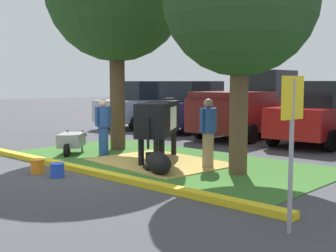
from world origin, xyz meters
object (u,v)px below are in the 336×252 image
person_visitor_near (208,131)px  pickup_truck_maroon (253,106)px  calf_lying (158,163)px  sedan_silver (144,105)px  wheelbarrow (71,141)px  parking_sign (292,123)px  sedan_blue (193,107)px  bucket_orange (38,166)px  person_handler (103,126)px  bucket_blue (57,170)px  cow_holstein (159,118)px  sedan_red (320,113)px

person_visitor_near → pickup_truck_maroon: pickup_truck_maroon is taller
calf_lying → sedan_silver: size_ratio=0.29×
wheelbarrow → parking_sign: parking_sign is taller
calf_lying → pickup_truck_maroon: pickup_truck_maroon is taller
sedan_silver → sedan_blue: same height
bucket_orange → parking_sign: bearing=1.8°
bucket_orange → sedan_silver: 10.36m
wheelbarrow → sedan_silver: bearing=121.1°
pickup_truck_maroon → parking_sign: bearing=-55.2°
person_handler → person_visitor_near: 3.21m
calf_lying → sedan_blue: bearing=124.8°
person_handler → bucket_blue: bearing=-59.1°
sedan_blue → cow_holstein: bearing=-57.1°
bucket_blue → sedan_silver: sedan_silver is taller
cow_holstein → bucket_blue: bearing=-93.4°
wheelbarrow → bucket_orange: size_ratio=4.39×
sedan_silver → cow_holstein: bearing=-41.4°
sedan_blue → bucket_blue: bearing=-67.5°
wheelbarrow → sedan_red: bearing=58.8°
bucket_orange → sedan_blue: sedan_blue is taller
sedan_blue → calf_lying: bearing=-55.2°
sedan_blue → sedan_red: same height
sedan_silver → bucket_orange: bearing=-57.0°
cow_holstein → parking_sign: parking_sign is taller
person_handler → pickup_truck_maroon: bearing=84.9°
parking_sign → sedan_silver: 14.33m
bucket_blue → parking_sign: bearing=1.0°
wheelbarrow → sedan_red: size_ratio=0.31×
person_handler → bucket_blue: size_ratio=4.90×
person_handler → sedan_blue: bearing=109.1°
calf_lying → bucket_blue: bearing=-127.5°
calf_lying → sedan_blue: sedan_blue is taller
wheelbarrow → bucket_blue: size_ratio=4.46×
pickup_truck_maroon → person_visitor_near: bearing=-66.6°
parking_sign → pickup_truck_maroon: size_ratio=0.38×
person_handler → sedan_silver: size_ratio=0.34×
bucket_blue → sedan_silver: size_ratio=0.07×
wheelbarrow → bucket_orange: 2.60m
wheelbarrow → bucket_blue: 2.97m
person_visitor_near → bucket_orange: person_visitor_near is taller
person_visitor_near → sedan_blue: (-5.39, 5.93, 0.12)m
calf_lying → parking_sign: size_ratio=0.62×
pickup_truck_maroon → sedan_red: (2.68, -0.26, -0.13)m
calf_lying → bucket_blue: 2.14m
cow_holstein → pickup_truck_maroon: (-1.04, 6.00, 0.03)m
cow_holstein → parking_sign: (5.10, -2.81, 0.38)m
person_visitor_near → pickup_truck_maroon: bearing=113.4°
sedan_silver → sedan_blue: 2.61m
calf_lying → cow_holstein: bearing=132.8°
cow_holstein → person_visitor_near: size_ratio=1.75×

